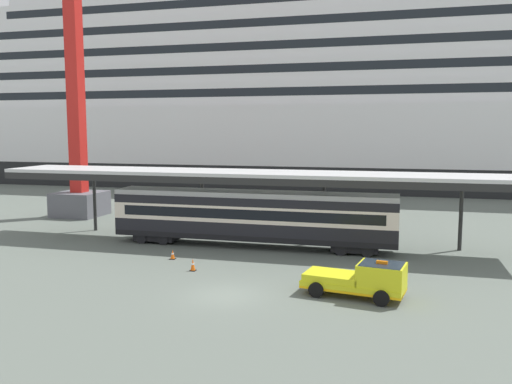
# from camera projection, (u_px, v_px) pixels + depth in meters

# --- Properties ---
(ground_plane) EXTENTS (400.00, 400.00, 0.00)m
(ground_plane) POSITION_uv_depth(u_px,v_px,m) (226.00, 295.00, 27.52)
(ground_plane) COLOR #596159
(cruise_ship) EXTENTS (135.87, 22.35, 44.68)m
(cruise_ship) POSITION_uv_depth(u_px,v_px,m) (331.00, 86.00, 80.06)
(cruise_ship) COLOR black
(cruise_ship) RESTS_ON ground
(platform_canopy) EXTENTS (39.14, 5.17, 5.53)m
(platform_canopy) POSITION_uv_depth(u_px,v_px,m) (254.00, 175.00, 38.77)
(platform_canopy) COLOR silver
(platform_canopy) RESTS_ON ground
(train_carriage) EXTENTS (20.86, 2.81, 4.11)m
(train_carriage) POSITION_uv_depth(u_px,v_px,m) (252.00, 216.00, 38.73)
(train_carriage) COLOR black
(train_carriage) RESTS_ON ground
(service_truck) EXTENTS (5.46, 2.89, 2.02)m
(service_truck) POSITION_uv_depth(u_px,v_px,m) (363.00, 279.00, 27.08)
(service_truck) COLOR yellow
(service_truck) RESTS_ON ground
(traffic_cone_near) EXTENTS (0.36, 0.36, 0.65)m
(traffic_cone_near) POSITION_uv_depth(u_px,v_px,m) (173.00, 254.00, 35.20)
(traffic_cone_near) COLOR black
(traffic_cone_near) RESTS_ON ground
(traffic_cone_mid) EXTENTS (0.36, 0.36, 0.78)m
(traffic_cone_mid) POSITION_uv_depth(u_px,v_px,m) (394.00, 274.00, 30.12)
(traffic_cone_mid) COLOR black
(traffic_cone_mid) RESTS_ON ground
(traffic_cone_far) EXTENTS (0.36, 0.36, 0.76)m
(traffic_cone_far) POSITION_uv_depth(u_px,v_px,m) (193.00, 265.00, 32.29)
(traffic_cone_far) COLOR black
(traffic_cone_far) RESTS_ON ground
(dockside_crane) EXTENTS (12.91, 4.40, 65.36)m
(dockside_crane) POSITION_uv_depth(u_px,v_px,m) (78.00, 6.00, 50.51)
(dockside_crane) COLOR #595960
(dockside_crane) RESTS_ON ground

